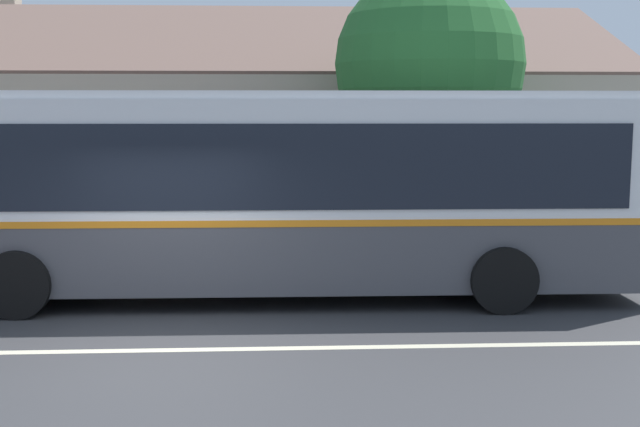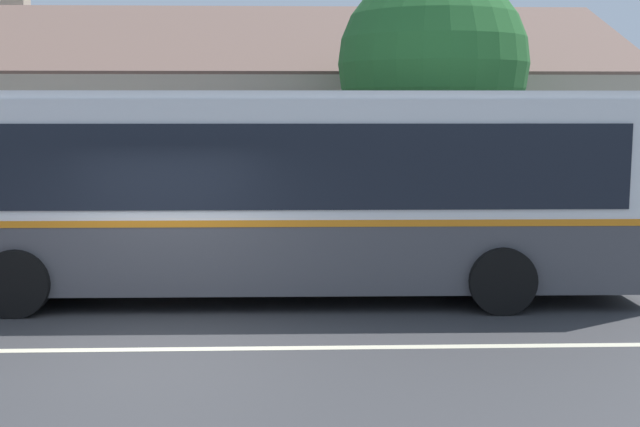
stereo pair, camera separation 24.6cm
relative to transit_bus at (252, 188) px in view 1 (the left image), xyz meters
The scene contains 8 objects.
ground_plane 3.59m from the transit_bus, 111.78° to the right, with size 300.00×300.00×0.00m, color #38383A.
sidewalk_far 3.71m from the transit_bus, 110.51° to the left, with size 60.00×3.00×0.15m, color gray.
lane_divider_stripe 3.58m from the transit_bus, 111.78° to the right, with size 60.00×0.16×0.01m, color beige.
community_building 11.59m from the transit_bus, 98.90° to the left, with size 22.39×11.06×7.02m.
transit_bus is the anchor object (origin of this frame).
bench_down_street 5.38m from the transit_bus, 149.60° to the left, with size 1.65×0.51×0.94m.
street_tree_primary 5.99m from the transit_bus, 49.78° to the left, with size 3.99×3.99×5.93m.
bus_stop_sign 5.88m from the transit_bus, 20.83° to the left, with size 0.36×0.07×2.40m.
Camera 1 is at (1.59, -9.85, 3.04)m, focal length 45.00 mm.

